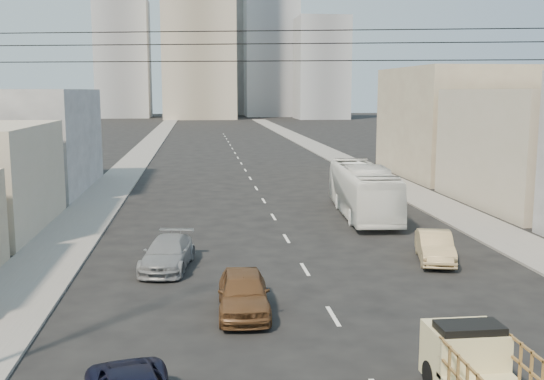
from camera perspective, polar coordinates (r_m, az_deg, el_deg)
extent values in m
cube|color=slate|center=(83.82, -11.48, 3.36)|extent=(3.50, 180.00, 0.12)
cube|color=slate|center=(85.11, 4.52, 3.60)|extent=(3.50, 180.00, 0.12)
cube|color=silver|center=(23.04, 5.50, -11.18)|extent=(0.15, 2.00, 0.01)
cube|color=silver|center=(28.65, 2.97, -7.11)|extent=(0.15, 2.00, 0.01)
cube|color=silver|center=(34.39, 1.31, -4.37)|extent=(0.15, 2.00, 0.01)
cube|color=silver|center=(40.20, 0.13, -2.42)|extent=(0.15, 2.00, 0.01)
cube|color=silver|center=(46.07, -0.75, -0.96)|extent=(0.15, 2.00, 0.01)
cube|color=silver|center=(51.96, -1.43, 0.16)|extent=(0.15, 2.00, 0.01)
cube|color=silver|center=(57.87, -1.97, 1.06)|extent=(0.15, 2.00, 0.01)
cube|color=silver|center=(63.81, -2.41, 1.79)|extent=(0.15, 2.00, 0.01)
cube|color=silver|center=(69.75, -2.77, 2.40)|extent=(0.15, 2.00, 0.01)
cube|color=silver|center=(75.70, -3.08, 2.91)|extent=(0.15, 2.00, 0.01)
cube|color=silver|center=(81.66, -3.34, 3.35)|extent=(0.15, 2.00, 0.01)
cube|color=silver|center=(87.63, -3.57, 3.72)|extent=(0.15, 2.00, 0.01)
cube|color=silver|center=(93.59, -3.77, 4.05)|extent=(0.15, 2.00, 0.01)
cube|color=silver|center=(99.57, -3.94, 4.34)|extent=(0.15, 2.00, 0.01)
cube|color=silver|center=(105.54, -4.10, 4.60)|extent=(0.15, 2.00, 0.01)
cube|color=silver|center=(111.52, -4.24, 4.83)|extent=(0.15, 2.00, 0.01)
cube|color=silver|center=(117.50, -4.36, 5.03)|extent=(0.15, 2.00, 0.01)
cube|color=beige|center=(18.21, 16.84, -13.94)|extent=(1.90, 1.60, 1.50)
cube|color=black|center=(17.78, 17.26, -12.45)|extent=(1.70, 0.90, 0.70)
cylinder|color=black|center=(18.22, 14.08, -15.77)|extent=(0.25, 0.76, 0.76)
cylinder|color=black|center=(18.86, 19.09, -15.13)|extent=(0.25, 0.76, 0.76)
imported|color=white|center=(40.78, 8.15, -0.03)|extent=(3.59, 11.89, 3.26)
imported|color=brown|center=(23.04, -2.58, -9.15)|extent=(1.96, 4.56, 1.53)
imported|color=tan|center=(30.70, 14.40, -4.95)|extent=(2.46, 4.48, 1.40)
imported|color=gray|center=(28.97, -9.33, -5.62)|extent=(2.64, 5.02, 1.39)
cylinder|color=black|center=(15.42, 11.23, 13.93)|extent=(23.01, 5.02, 0.02)
cylinder|color=black|center=(15.40, 11.20, 12.82)|extent=(23.01, 5.02, 0.02)
cylinder|color=black|center=(15.38, 11.15, 11.33)|extent=(23.01, 5.02, 0.02)
cube|color=tan|center=(62.30, 16.77, 5.86)|extent=(12.00, 16.00, 10.00)
cube|color=gray|center=(54.36, -22.53, 4.11)|extent=(12.00, 16.00, 8.00)
cube|color=#9F917B|center=(184.47, -6.63, 15.74)|extent=(20.00, 20.00, 60.00)
cube|color=gray|center=(199.80, -0.11, 12.38)|extent=(16.00, 16.00, 40.00)
cube|color=gray|center=(194.54, -13.18, 11.36)|extent=(15.00, 15.00, 34.00)
cube|color=gray|center=(213.87, -3.85, 12.67)|extent=(18.00, 18.00, 44.00)
cube|color=gray|center=(181.58, 4.46, 10.81)|extent=(14.00, 14.00, 28.00)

